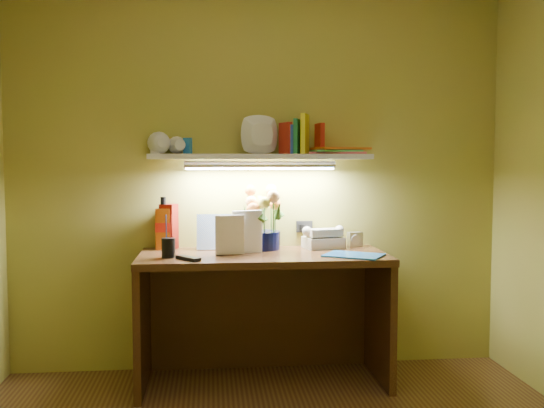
# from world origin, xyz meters

# --- Properties ---
(desk) EXTENTS (1.40, 0.60, 0.75)m
(desk) POSITION_xyz_m (0.00, 1.20, 0.38)
(desk) COLOR #381B0F
(desk) RESTS_ON ground
(flower_bouquet) EXTENTS (0.28, 0.28, 0.38)m
(flower_bouquet) POSITION_xyz_m (0.01, 1.37, 0.94)
(flower_bouquet) COLOR #080C37
(flower_bouquet) RESTS_ON desk
(telephone) EXTENTS (0.25, 0.21, 0.13)m
(telephone) POSITION_xyz_m (0.38, 1.38, 0.82)
(telephone) COLOR beige
(telephone) RESTS_ON desk
(desk_clock) EXTENTS (0.10, 0.06, 0.09)m
(desk_clock) POSITION_xyz_m (0.59, 1.43, 0.79)
(desk_clock) COLOR silver
(desk_clock) RESTS_ON desk
(whisky_bottle) EXTENTS (0.09, 0.09, 0.31)m
(whisky_bottle) POSITION_xyz_m (-0.57, 1.42, 0.91)
(whisky_bottle) COLOR #A7470A
(whisky_bottle) RESTS_ON desk
(whisky_box) EXTENTS (0.11, 0.11, 0.27)m
(whisky_box) POSITION_xyz_m (-0.54, 1.44, 0.88)
(whisky_box) COLOR #610E08
(whisky_box) RESTS_ON desk
(pen_cup) EXTENTS (0.09, 0.09, 0.18)m
(pen_cup) POSITION_xyz_m (-0.52, 1.11, 0.84)
(pen_cup) COLOR black
(pen_cup) RESTS_ON desk
(art_card) EXTENTS (0.21, 0.05, 0.21)m
(art_card) POSITION_xyz_m (-0.27, 1.39, 0.85)
(art_card) COLOR white
(art_card) RESTS_ON desk
(tv_remote) EXTENTS (0.14, 0.16, 0.02)m
(tv_remote) POSITION_xyz_m (-0.42, 1.02, 0.76)
(tv_remote) COLOR black
(tv_remote) RESTS_ON desk
(blue_folder) EXTENTS (0.38, 0.35, 0.01)m
(blue_folder) POSITION_xyz_m (0.49, 1.06, 0.75)
(blue_folder) COLOR blue
(blue_folder) RESTS_ON desk
(desk_book_a) EXTENTS (0.17, 0.04, 0.22)m
(desk_book_a) POSITION_xyz_m (-0.27, 1.16, 0.86)
(desk_book_a) COLOR silver
(desk_book_a) RESTS_ON desk
(desk_book_b) EXTENTS (0.18, 0.06, 0.24)m
(desk_book_b) POSITION_xyz_m (-0.18, 1.20, 0.87)
(desk_book_b) COLOR white
(desk_book_b) RESTS_ON desk
(wall_shelf) EXTENTS (1.32, 0.35, 0.27)m
(wall_shelf) POSITION_xyz_m (0.02, 1.39, 1.34)
(wall_shelf) COLOR white
(wall_shelf) RESTS_ON ground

